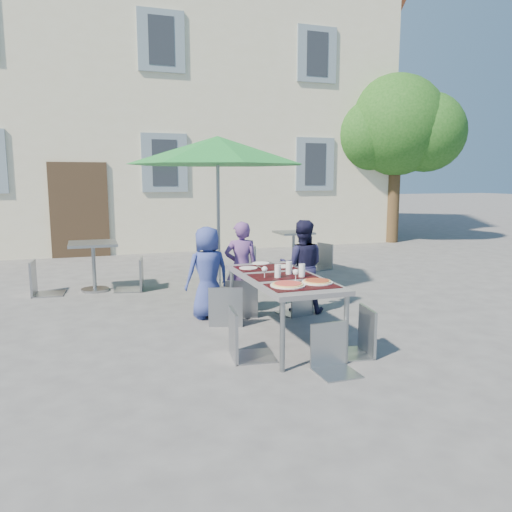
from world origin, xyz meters
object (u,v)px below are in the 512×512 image
object	(u,v)px
bg_chair_l_0	(39,256)
cafe_table_1	(293,243)
bg_chair_l_1	(257,242)
chair_4	(359,303)
bg_chair_r_0	(134,255)
child_0	(208,272)
child_2	(302,266)
cafe_table_0	(93,257)
chair_5	(333,321)
chair_3	(243,304)
dining_table	(282,281)
bg_chair_r_1	(322,241)
chair_0	(226,281)
patio_umbrella	(218,151)
pizza_near_left	(288,285)
pizza_near_right	(317,282)
chair_2	(298,280)
chair_1	(241,275)
child_1	(241,267)

from	to	relation	value
bg_chair_l_0	cafe_table_1	distance (m)	4.88
bg_chair_l_0	bg_chair_l_1	size ratio (longest dim) A/B	1.07
chair_4	bg_chair_r_0	world-z (taller)	bg_chair_r_0
child_0	bg_chair_l_0	distance (m)	3.06
child_2	cafe_table_0	xyz separation A→B (m)	(-2.69, 2.27, -0.06)
chair_5	child_2	bearing A→B (deg)	74.03
child_0	chair_3	world-z (taller)	child_0
dining_table	bg_chair_r_1	distance (m)	4.73
child_2	cafe_table_1	size ratio (longest dim) A/B	1.71
bg_chair_r_0	bg_chair_r_1	world-z (taller)	bg_chair_r_0
chair_3	cafe_table_1	bearing A→B (deg)	61.46
dining_table	bg_chair_l_1	bearing A→B (deg)	74.61
chair_5	chair_0	bearing A→B (deg)	107.55
chair_5	patio_umbrella	world-z (taller)	patio_umbrella
cafe_table_1	chair_3	bearing A→B (deg)	-118.54
pizza_near_left	chair_5	size ratio (longest dim) A/B	0.42
pizza_near_left	chair_4	xyz separation A→B (m)	(0.74, -0.16, -0.22)
chair_3	chair_4	xyz separation A→B (m)	(1.18, -0.28, -0.02)
pizza_near_right	chair_5	size ratio (longest dim) A/B	0.38
dining_table	child_0	xyz separation A→B (m)	(-0.57, 1.21, -0.09)
cafe_table_1	child_2	bearing A→B (deg)	-111.25
chair_3	cafe_table_0	distance (m)	3.99
patio_umbrella	chair_3	bearing A→B (deg)	-100.31
chair_2	bg_chair_l_0	size ratio (longest dim) A/B	0.81
chair_3	pizza_near_left	bearing A→B (deg)	-14.94
child_2	bg_chair_l_0	size ratio (longest dim) A/B	1.22
bg_chair_r_0	cafe_table_0	bearing A→B (deg)	168.13
bg_chair_r_1	chair_4	bearing A→B (deg)	-111.92
chair_2	chair_3	xyz separation A→B (m)	(-1.19, -1.33, 0.08)
chair_0	bg_chair_r_0	size ratio (longest dim) A/B	0.95
chair_5	cafe_table_1	world-z (taller)	chair_5
chair_3	cafe_table_0	bearing A→B (deg)	110.31
chair_1	bg_chair_l_0	bearing A→B (deg)	140.03
chair_0	chair_3	world-z (taller)	chair_3
child_1	dining_table	bearing A→B (deg)	106.12
dining_table	cafe_table_1	distance (m)	4.78
chair_5	cafe_table_1	distance (m)	5.64
child_2	patio_umbrella	distance (m)	2.49
dining_table	pizza_near_right	size ratio (longest dim) A/B	5.67
chair_3	chair_5	bearing A→B (deg)	-39.67
child_2	chair_3	bearing A→B (deg)	70.54
cafe_table_1	child_0	bearing A→B (deg)	-129.33
chair_0	bg_chair_r_1	size ratio (longest dim) A/B	0.98
chair_4	chair_3	bearing A→B (deg)	166.63
patio_umbrella	cafe_table_0	xyz separation A→B (m)	(-1.97, 0.52, -1.68)
child_1	child_2	size ratio (longest dim) A/B	0.99
pizza_near_left	chair_1	world-z (taller)	chair_1
bg_chair_l_0	bg_chair_r_0	distance (m)	1.45
chair_2	chair_4	size ratio (longest dim) A/B	0.89
pizza_near_right	chair_4	world-z (taller)	chair_4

